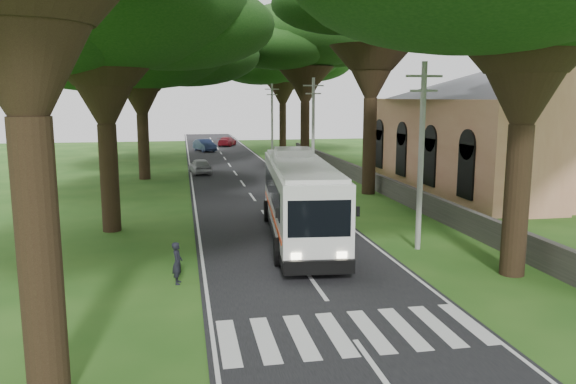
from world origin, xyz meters
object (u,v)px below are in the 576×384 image
(coach_bus, at_px, (300,197))
(distant_car_a, at_px, (200,166))
(pole_mid, at_px, (313,128))
(distant_car_c, at_px, (227,141))
(pedestrian, at_px, (177,263))
(church, at_px, (492,120))
(pole_near, at_px, (421,153))
(pole_far, at_px, (272,118))
(distant_car_b, at_px, (205,145))

(coach_bus, bearing_deg, distant_car_a, 104.65)
(pole_mid, xyz_separation_m, distant_car_a, (-8.50, 6.22, -3.49))
(distant_car_c, relative_size, pedestrian, 2.84)
(church, height_order, pole_mid, church)
(pole_near, relative_size, pole_far, 1.00)
(pole_mid, bearing_deg, distant_car_b, 105.27)
(pole_mid, height_order, pole_far, same)
(pole_mid, relative_size, pedestrian, 5.28)
(coach_bus, bearing_deg, distant_car_c, 94.67)
(coach_bus, bearing_deg, church, 42.45)
(distant_car_a, bearing_deg, pole_far, -128.89)
(church, height_order, pole_far, church)
(church, relative_size, coach_bus, 1.91)
(church, relative_size, distant_car_c, 5.59)
(pole_near, height_order, coach_bus, pole_near)
(church, distance_m, distant_car_c, 41.68)
(distant_car_c, bearing_deg, church, 132.23)
(pole_near, height_order, distant_car_c, pole_near)
(distant_car_c, bearing_deg, coach_bus, 108.20)
(coach_bus, height_order, distant_car_a, coach_bus)
(church, xyz_separation_m, distant_car_a, (-20.86, 10.68, -4.21))
(coach_bus, relative_size, distant_car_b, 2.83)
(church, height_order, coach_bus, church)
(distant_car_b, bearing_deg, pedestrian, -111.69)
(pole_far, relative_size, distant_car_c, 1.86)
(pole_far, bearing_deg, distant_car_c, 106.30)
(pole_far, bearing_deg, pedestrian, -103.49)
(pole_far, bearing_deg, pole_near, -90.00)
(church, bearing_deg, distant_car_b, 122.28)
(church, bearing_deg, pole_mid, 160.19)
(church, xyz_separation_m, distant_car_c, (-16.35, 38.10, -4.26))
(pole_near, distance_m, pedestrian, 11.15)
(distant_car_a, relative_size, pedestrian, 2.58)
(church, bearing_deg, distant_car_a, 152.90)
(pedestrian, bearing_deg, church, -46.81)
(distant_car_a, bearing_deg, coach_bus, 91.97)
(pedestrian, bearing_deg, distant_car_b, 0.76)
(pole_near, relative_size, distant_car_b, 1.80)
(coach_bus, bearing_deg, pole_near, -24.44)
(pedestrian, bearing_deg, pole_mid, -20.04)
(coach_bus, xyz_separation_m, distant_car_c, (0.70, 50.94, -1.31))
(distant_car_a, bearing_deg, distant_car_b, -100.68)
(distant_car_b, xyz_separation_m, distant_car_c, (3.28, 7.02, -0.11))
(distant_car_a, bearing_deg, distant_car_c, -106.56)
(pole_near, height_order, pole_far, same)
(pole_near, bearing_deg, distant_car_c, 94.25)
(church, bearing_deg, pole_far, 116.82)
(pole_mid, relative_size, distant_car_b, 1.80)
(pole_mid, bearing_deg, pole_near, -90.00)
(distant_car_a, height_order, distant_car_b, distant_car_b)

